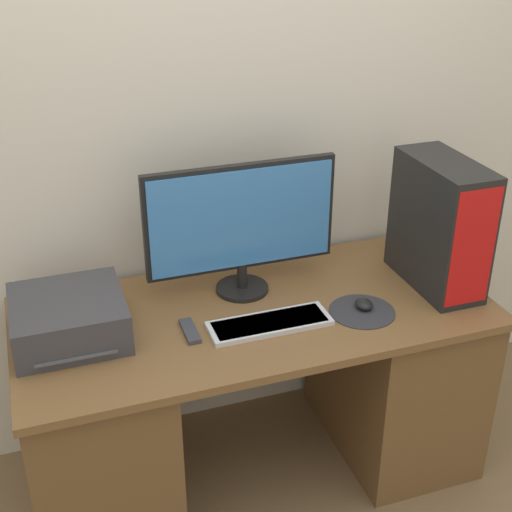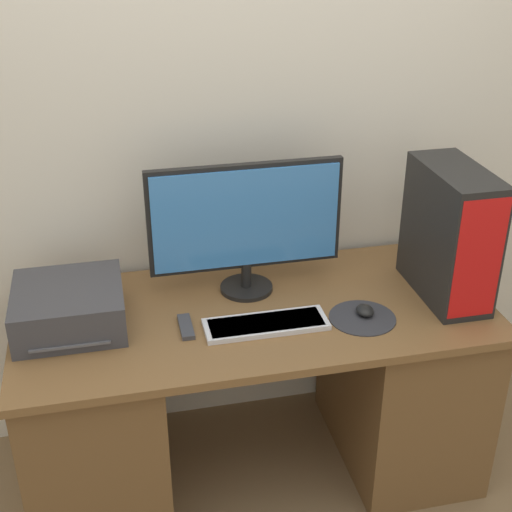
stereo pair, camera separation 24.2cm
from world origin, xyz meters
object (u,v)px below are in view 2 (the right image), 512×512
Objects in this scene: mouse at (365,310)px; computer_tower at (450,234)px; remote_control at (186,327)px; monitor at (247,221)px; printer at (69,307)px; keyboard at (266,324)px.

mouse is 0.41m from computer_tower.
mouse is at bearing -4.80° from remote_control.
printer is at bearing -170.24° from monitor.
printer is (-0.65, 0.16, 0.06)m from keyboard.
computer_tower reaches higher than remote_control.
printer reaches higher than remote_control.
printer is (-0.64, -0.11, -0.21)m from monitor.
remote_control is at bearing -16.05° from printer.
keyboard reaches higher than remote_control.
computer_tower is 1.31× the size of printer.
monitor is 0.38m from keyboard.
keyboard is 0.67m from printer.
mouse is 0.51× the size of remote_control.
monitor reaches higher than mouse.
computer_tower reaches higher than printer.
remote_control is (0.38, -0.11, -0.06)m from printer.
monitor is 0.52m from mouse.
mouse is at bearing -36.84° from monitor.
computer_tower is at bearing -14.81° from monitor.
remote_control is at bearing -139.80° from monitor.
keyboard is 0.35m from mouse.
monitor is 0.68m from printer.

